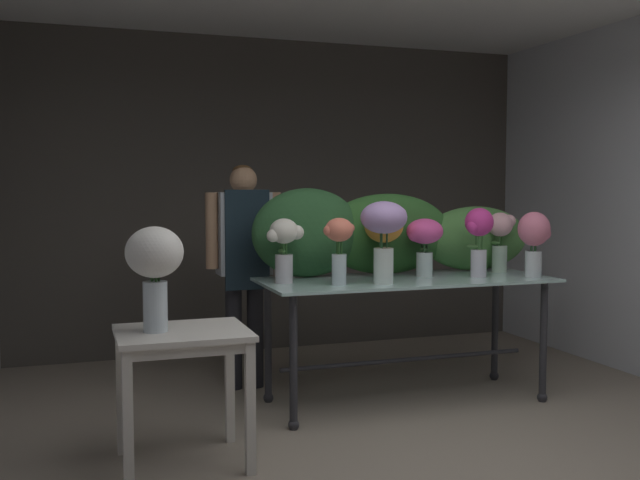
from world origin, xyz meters
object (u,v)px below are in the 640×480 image
object	(u,v)px
vase_sunset_lilies	(384,231)
vase_blush_tulips	(500,236)
vase_white_roses_tall	(154,264)
florist	(244,252)
side_table_white	(183,349)
vase_fuchsia_anemones	(424,239)
vase_ivory_peonies	(284,245)
vase_rosy_ranunculus	(534,237)
vase_lilac_snapdragons	(384,228)
display_table_glass	(406,298)
vase_magenta_roses	(479,235)
vase_coral_carnations	(339,243)

from	to	relation	value
vase_sunset_lilies	vase_blush_tulips	xyz separation A→B (m)	(0.94, 0.03, -0.05)
vase_blush_tulips	vase_white_roses_tall	bearing A→B (deg)	-163.68
vase_white_roses_tall	florist	bearing A→B (deg)	59.73
side_table_white	vase_white_roses_tall	bearing A→B (deg)	-179.85
vase_fuchsia_anemones	vase_ivory_peonies	size ratio (longest dim) A/B	0.96
vase_fuchsia_anemones	vase_rosy_ranunculus	size ratio (longest dim) A/B	0.89
florist	vase_ivory_peonies	xyz separation A→B (m)	(0.11, -0.67, 0.10)
florist	vase_lilac_snapdragons	world-z (taller)	florist
vase_rosy_ranunculus	vase_white_roses_tall	world-z (taller)	vase_rosy_ranunculus
vase_lilac_snapdragons	vase_sunset_lilies	size ratio (longest dim) A/B	1.08
display_table_glass	vase_lilac_snapdragons	bearing A→B (deg)	-142.03
display_table_glass	vase_magenta_roses	distance (m)	0.67
vase_blush_tulips	vase_lilac_snapdragons	bearing A→B (deg)	-163.59
vase_white_roses_tall	display_table_glass	bearing A→B (deg)	20.02
florist	vase_fuchsia_anemones	bearing A→B (deg)	-30.28
display_table_glass	vase_blush_tulips	bearing A→B (deg)	7.82
vase_coral_carnations	vase_lilac_snapdragons	size ratio (longest dim) A/B	0.80
vase_rosy_ranunculus	vase_blush_tulips	distance (m)	0.34
side_table_white	vase_white_roses_tall	xyz separation A→B (m)	(-0.14, -0.00, 0.46)
vase_fuchsia_anemones	vase_magenta_roses	bearing A→B (deg)	-21.52
vase_sunset_lilies	display_table_glass	bearing A→B (deg)	-31.28
side_table_white	vase_rosy_ranunculus	distance (m)	2.57
vase_magenta_roses	vase_rosy_ranunculus	distance (m)	0.39
vase_ivory_peonies	vase_white_roses_tall	world-z (taller)	vase_ivory_peonies
vase_coral_carnations	vase_fuchsia_anemones	bearing A→B (deg)	16.32
vase_fuchsia_anemones	vase_blush_tulips	xyz separation A→B (m)	(0.65, 0.07, 0.00)
vase_coral_carnations	vase_magenta_roses	world-z (taller)	vase_magenta_roses
vase_lilac_snapdragons	vase_magenta_roses	size ratio (longest dim) A/B	1.11
vase_lilac_snapdragons	vase_white_roses_tall	bearing A→B (deg)	-163.74
vase_sunset_lilies	vase_white_roses_tall	world-z (taller)	vase_sunset_lilies
side_table_white	vase_blush_tulips	size ratio (longest dim) A/B	1.66
side_table_white	vase_rosy_ranunculus	xyz separation A→B (m)	(2.49, 0.42, 0.52)
vase_sunset_lilies	vase_rosy_ranunculus	size ratio (longest dim) A/B	1.09
vase_ivory_peonies	vase_blush_tulips	world-z (taller)	vase_blush_tulips
vase_rosy_ranunculus	vase_white_roses_tall	size ratio (longest dim) A/B	0.82
vase_lilac_snapdragons	display_table_glass	bearing A→B (deg)	37.97
vase_lilac_snapdragons	vase_sunset_lilies	xyz separation A→B (m)	(0.13, 0.29, -0.04)
vase_fuchsia_anemones	vase_ivory_peonies	distance (m)	1.02
vase_lilac_snapdragons	vase_ivory_peonies	bearing A→B (deg)	158.70
vase_lilac_snapdragons	vase_fuchsia_anemones	bearing A→B (deg)	30.86
florist	side_table_white	bearing A→B (deg)	-115.65
side_table_white	florist	bearing A→B (deg)	64.35
vase_magenta_roses	vase_ivory_peonies	world-z (taller)	vase_magenta_roses
vase_coral_carnations	vase_fuchsia_anemones	distance (m)	0.74
vase_sunset_lilies	vase_rosy_ranunculus	distance (m)	1.05
vase_rosy_ranunculus	vase_sunset_lilies	bearing A→B (deg)	163.15
side_table_white	vase_magenta_roses	xyz separation A→B (m)	(2.12, 0.55, 0.53)
display_table_glass	vase_lilac_snapdragons	distance (m)	0.60
vase_coral_carnations	vase_blush_tulips	bearing A→B (deg)	11.36
vase_magenta_roses	vase_rosy_ranunculus	xyz separation A→B (m)	(0.36, -0.13, -0.02)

